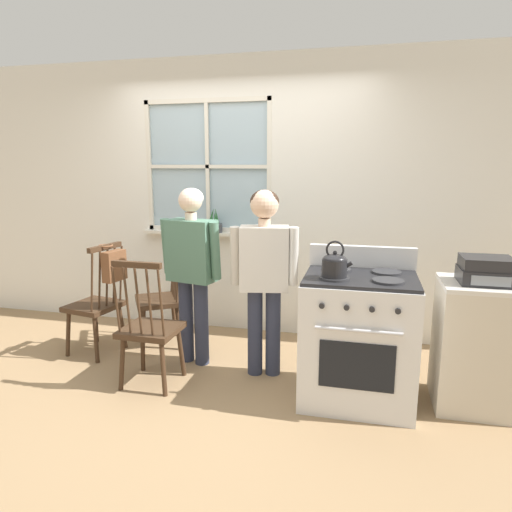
# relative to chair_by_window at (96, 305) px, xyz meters

# --- Properties ---
(ground_plane) EXTENTS (16.00, 16.00, 0.00)m
(ground_plane) POSITION_rel_chair_by_window_xyz_m (1.13, -0.48, -0.44)
(ground_plane) COLOR #937551
(wall_back) EXTENTS (6.40, 0.16, 2.70)m
(wall_back) POSITION_rel_chair_by_window_xyz_m (1.15, 0.92, 0.88)
(wall_back) COLOR silver
(wall_back) RESTS_ON ground_plane
(chair_by_window) EXTENTS (0.47, 0.49, 1.01)m
(chair_by_window) POSITION_rel_chair_by_window_xyz_m (0.00, 0.00, 0.00)
(chair_by_window) COLOR #3D2819
(chair_by_window) RESTS_ON ground_plane
(chair_near_wall) EXTENTS (0.56, 0.57, 1.01)m
(chair_near_wall) POSITION_rel_chair_by_window_xyz_m (0.48, 0.31, 0.00)
(chair_near_wall) COLOR #3D2819
(chair_near_wall) RESTS_ON ground_plane
(chair_center_cluster) EXTENTS (0.43, 0.41, 1.01)m
(chair_center_cluster) POSITION_rel_chair_by_window_xyz_m (0.75, -0.45, 0.00)
(chair_center_cluster) COLOR #3D2819
(chair_center_cluster) RESTS_ON ground_plane
(person_elderly_left) EXTENTS (0.56, 0.29, 1.50)m
(person_elderly_left) POSITION_rel_chair_by_window_xyz_m (0.92, 0.02, 0.46)
(person_elderly_left) COLOR #2D3347
(person_elderly_left) RESTS_ON ground_plane
(person_teen_center) EXTENTS (0.54, 0.28, 1.49)m
(person_teen_center) POSITION_rel_chair_by_window_xyz_m (1.56, -0.06, 0.47)
(person_teen_center) COLOR #2D3347
(person_teen_center) RESTS_ON ground_plane
(stove) EXTENTS (0.78, 0.68, 1.08)m
(stove) POSITION_rel_chair_by_window_xyz_m (2.30, -0.30, 0.03)
(stove) COLOR silver
(stove) RESTS_ON ground_plane
(kettle) EXTENTS (0.21, 0.17, 0.25)m
(kettle) POSITION_rel_chair_by_window_xyz_m (2.12, -0.43, 0.58)
(kettle) COLOR black
(kettle) RESTS_ON stove
(potted_plant) EXTENTS (0.16, 0.16, 0.25)m
(potted_plant) POSITION_rel_chair_by_window_xyz_m (0.84, 0.83, 0.64)
(potted_plant) COLOR #42474C
(potted_plant) RESTS_ON wall_back
(handbag) EXTENTS (0.22, 0.23, 0.31)m
(handbag) POSITION_rel_chair_by_window_xyz_m (0.23, -0.04, 0.39)
(handbag) COLOR brown
(handbag) RESTS_ON chair_by_window
(side_counter) EXTENTS (0.55, 0.50, 0.90)m
(side_counter) POSITION_rel_chair_by_window_xyz_m (3.11, -0.20, 0.01)
(side_counter) COLOR beige
(side_counter) RESTS_ON ground_plane
(stereo) EXTENTS (0.34, 0.29, 0.18)m
(stereo) POSITION_rel_chair_by_window_xyz_m (3.11, -0.22, 0.54)
(stereo) COLOR #232326
(stereo) RESTS_ON side_counter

